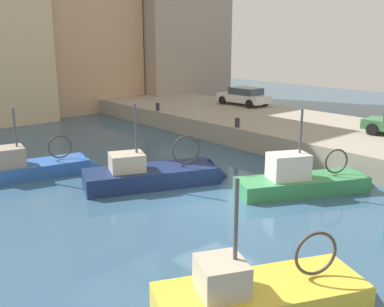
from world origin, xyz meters
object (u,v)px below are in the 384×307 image
Objects in this scene: fishing_boat_navy at (159,182)px; mooring_bollard_north at (158,107)px; parked_car_white at (244,96)px; fishing_boat_green at (308,188)px; fishing_boat_blue at (36,172)px; mooring_bollard_mid at (237,123)px.

fishing_boat_navy is 13.12m from mooring_bollard_north.
parked_car_white is 7.11m from mooring_bollard_north.
fishing_boat_green is 1.00× the size of fishing_boat_blue.
parked_car_white is 8.94m from mooring_bollard_mid.
fishing_boat_navy is 8.15m from mooring_bollard_mid.
fishing_boat_navy is 16.75m from parked_car_white.
fishing_boat_blue is (-7.94, 9.67, -0.03)m from fishing_boat_green.
parked_car_white is (18.06, 3.64, 1.77)m from fishing_boat_blue.
parked_car_white is at bearing 52.76° from fishing_boat_green.
parked_car_white is at bearing 11.41° from fishing_boat_blue.
parked_car_white is at bearing 30.44° from fishing_boat_navy.
fishing_boat_navy is 1.07× the size of fishing_boat_green.
fishing_boat_navy is at bearing -125.65° from mooring_bollard_north.
fishing_boat_navy is at bearing -161.11° from mooring_bollard_mid.
fishing_boat_navy reaches higher than fishing_boat_blue.
fishing_boat_blue is (-3.70, 4.79, 0.03)m from fishing_boat_navy.
fishing_boat_navy reaches higher than fishing_boat_green.
mooring_bollard_mid is at bearing 18.89° from fishing_boat_navy.
fishing_boat_green is 12.51m from fishing_boat_blue.
fishing_boat_green is 11.67× the size of mooring_bollard_north.
fishing_boat_green is at bearing -114.23° from mooring_bollard_mid.
fishing_boat_blue reaches higher than mooring_bollard_mid.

